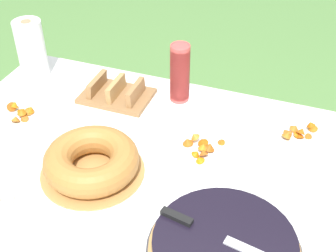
{
  "coord_description": "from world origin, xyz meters",
  "views": [
    {
      "loc": [
        0.38,
        -0.92,
        1.68
      ],
      "look_at": [
        -0.03,
        0.22,
        0.74
      ],
      "focal_mm": 50.0,
      "sensor_mm": 36.0,
      "label": 1
    }
  ],
  "objects_px": {
    "berry_tart": "(224,248)",
    "serving_knife": "(215,234)",
    "cup_stack": "(180,73)",
    "bread_board": "(116,93)",
    "bundt_cake": "(92,161)",
    "snack_plate_right": "(204,150)",
    "snack_plate_near": "(24,114)",
    "snack_plate_far": "(298,136)",
    "paper_towel_roll": "(31,49)"
  },
  "relations": [
    {
      "from": "berry_tart",
      "to": "snack_plate_far",
      "type": "height_order",
      "value": "berry_tart"
    },
    {
      "from": "snack_plate_near",
      "to": "cup_stack",
      "type": "bearing_deg",
      "value": 31.59
    },
    {
      "from": "berry_tart",
      "to": "bundt_cake",
      "type": "bearing_deg",
      "value": 160.86
    },
    {
      "from": "bread_board",
      "to": "snack_plate_right",
      "type": "bearing_deg",
      "value": -25.16
    },
    {
      "from": "cup_stack",
      "to": "bread_board",
      "type": "xyz_separation_m",
      "value": [
        -0.23,
        -0.07,
        -0.09
      ]
    },
    {
      "from": "snack_plate_far",
      "to": "snack_plate_near",
      "type": "bearing_deg",
      "value": -167.41
    },
    {
      "from": "snack_plate_right",
      "to": "bread_board",
      "type": "xyz_separation_m",
      "value": [
        -0.4,
        0.19,
        0.01
      ]
    },
    {
      "from": "berry_tart",
      "to": "bread_board",
      "type": "distance_m",
      "value": 0.79
    },
    {
      "from": "bread_board",
      "to": "bundt_cake",
      "type": "bearing_deg",
      "value": -75.19
    },
    {
      "from": "serving_knife",
      "to": "bread_board",
      "type": "relative_size",
      "value": 1.44
    },
    {
      "from": "snack_plate_near",
      "to": "snack_plate_right",
      "type": "bearing_deg",
      "value": 3.01
    },
    {
      "from": "snack_plate_right",
      "to": "snack_plate_far",
      "type": "distance_m",
      "value": 0.33
    },
    {
      "from": "bundt_cake",
      "to": "paper_towel_roll",
      "type": "distance_m",
      "value": 0.65
    },
    {
      "from": "cup_stack",
      "to": "bread_board",
      "type": "bearing_deg",
      "value": -161.85
    },
    {
      "from": "snack_plate_near",
      "to": "snack_plate_right",
      "type": "xyz_separation_m",
      "value": [
        0.66,
        0.03,
        -0.0
      ]
    },
    {
      "from": "bundt_cake",
      "to": "snack_plate_near",
      "type": "xyz_separation_m",
      "value": [
        -0.36,
        0.17,
        -0.03
      ]
    },
    {
      "from": "snack_plate_far",
      "to": "bread_board",
      "type": "relative_size",
      "value": 0.89
    },
    {
      "from": "berry_tart",
      "to": "serving_knife",
      "type": "bearing_deg",
      "value": 169.55
    },
    {
      "from": "snack_plate_far",
      "to": "bread_board",
      "type": "height_order",
      "value": "bread_board"
    },
    {
      "from": "bundt_cake",
      "to": "snack_plate_right",
      "type": "bearing_deg",
      "value": 35.18
    },
    {
      "from": "cup_stack",
      "to": "snack_plate_right",
      "type": "distance_m",
      "value": 0.33
    },
    {
      "from": "snack_plate_far",
      "to": "bread_board",
      "type": "xyz_separation_m",
      "value": [
        -0.68,
        0.01,
        0.01
      ]
    },
    {
      "from": "snack_plate_right",
      "to": "snack_plate_near",
      "type": "bearing_deg",
      "value": -176.99
    },
    {
      "from": "snack_plate_right",
      "to": "snack_plate_far",
      "type": "xyz_separation_m",
      "value": [
        0.28,
        0.17,
        -0.0
      ]
    },
    {
      "from": "bundt_cake",
      "to": "bread_board",
      "type": "relative_size",
      "value": 1.24
    },
    {
      "from": "paper_towel_roll",
      "to": "cup_stack",
      "type": "bearing_deg",
      "value": 3.64
    },
    {
      "from": "serving_knife",
      "to": "paper_towel_roll",
      "type": "height_order",
      "value": "paper_towel_roll"
    },
    {
      "from": "bundt_cake",
      "to": "snack_plate_right",
      "type": "height_order",
      "value": "bundt_cake"
    },
    {
      "from": "serving_knife",
      "to": "bundt_cake",
      "type": "bearing_deg",
      "value": 170.75
    },
    {
      "from": "bundt_cake",
      "to": "snack_plate_near",
      "type": "relative_size",
      "value": 1.56
    },
    {
      "from": "snack_plate_near",
      "to": "paper_towel_roll",
      "type": "bearing_deg",
      "value": 114.46
    },
    {
      "from": "bundt_cake",
      "to": "bread_board",
      "type": "distance_m",
      "value": 0.41
    },
    {
      "from": "berry_tart",
      "to": "serving_knife",
      "type": "height_order",
      "value": "serving_knife"
    },
    {
      "from": "cup_stack",
      "to": "paper_towel_roll",
      "type": "bearing_deg",
      "value": -176.36
    },
    {
      "from": "bread_board",
      "to": "paper_towel_roll",
      "type": "bearing_deg",
      "value": 174.54
    },
    {
      "from": "berry_tart",
      "to": "cup_stack",
      "type": "height_order",
      "value": "cup_stack"
    },
    {
      "from": "bundt_cake",
      "to": "snack_plate_far",
      "type": "bearing_deg",
      "value": 33.78
    },
    {
      "from": "bundt_cake",
      "to": "snack_plate_right",
      "type": "distance_m",
      "value": 0.37
    },
    {
      "from": "snack_plate_far",
      "to": "paper_towel_roll",
      "type": "relative_size",
      "value": 0.98
    },
    {
      "from": "serving_knife",
      "to": "berry_tart",
      "type": "bearing_deg",
      "value": -0.0
    },
    {
      "from": "berry_tart",
      "to": "bread_board",
      "type": "height_order",
      "value": "bread_board"
    },
    {
      "from": "snack_plate_near",
      "to": "paper_towel_roll",
      "type": "relative_size",
      "value": 0.87
    },
    {
      "from": "bundt_cake",
      "to": "snack_plate_near",
      "type": "distance_m",
      "value": 0.4
    },
    {
      "from": "serving_knife",
      "to": "bundt_cake",
      "type": "relative_size",
      "value": 1.16
    },
    {
      "from": "snack_plate_near",
      "to": "bread_board",
      "type": "relative_size",
      "value": 0.8
    },
    {
      "from": "berry_tart",
      "to": "snack_plate_far",
      "type": "distance_m",
      "value": 0.56
    },
    {
      "from": "serving_knife",
      "to": "snack_plate_far",
      "type": "bearing_deg",
      "value": 85.48
    },
    {
      "from": "bundt_cake",
      "to": "serving_knife",
      "type": "bearing_deg",
      "value": -19.7
    },
    {
      "from": "serving_knife",
      "to": "paper_towel_roll",
      "type": "distance_m",
      "value": 1.09
    },
    {
      "from": "bundt_cake",
      "to": "snack_plate_far",
      "type": "height_order",
      "value": "bundt_cake"
    }
  ]
}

